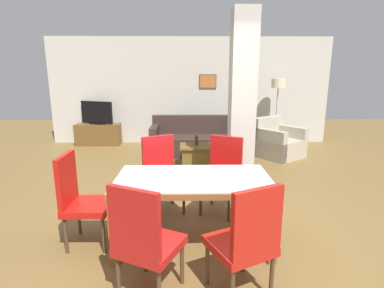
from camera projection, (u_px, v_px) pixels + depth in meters
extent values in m
plane|color=brown|center=(193.00, 242.00, 3.27)|extent=(18.00, 18.00, 0.00)
cube|color=beige|center=(190.00, 91.00, 7.75)|extent=(7.20, 0.06, 2.70)
cube|color=brown|center=(208.00, 81.00, 7.66)|extent=(0.44, 0.02, 0.36)
cube|color=#B26633|center=(208.00, 81.00, 7.65)|extent=(0.40, 0.01, 0.32)
cube|color=beige|center=(242.00, 104.00, 4.50)|extent=(0.37, 0.39, 2.70)
cube|color=brown|center=(194.00, 196.00, 2.71)|extent=(1.61, 0.06, 0.06)
cube|color=brown|center=(193.00, 169.00, 3.50)|extent=(1.61, 0.06, 0.06)
cube|color=brown|center=(118.00, 181.00, 3.09)|extent=(0.06, 0.75, 0.06)
cube|color=brown|center=(268.00, 181.00, 3.12)|extent=(0.06, 0.75, 0.06)
cube|color=silver|center=(193.00, 178.00, 3.10)|extent=(1.59, 0.85, 0.01)
cube|color=brown|center=(114.00, 232.00, 2.81)|extent=(0.08, 0.08, 0.67)
cube|color=brown|center=(274.00, 231.00, 2.83)|extent=(0.08, 0.08, 0.67)
cube|color=brown|center=(129.00, 199.00, 3.55)|extent=(0.08, 0.08, 0.67)
cube|color=brown|center=(256.00, 198.00, 3.57)|extent=(0.08, 0.08, 0.67)
cube|color=red|center=(150.00, 245.00, 2.44)|extent=(0.61, 0.61, 0.07)
cube|color=red|center=(134.00, 223.00, 2.19)|extent=(0.42, 0.24, 0.53)
cylinder|color=#4A3623|center=(145.00, 252.00, 2.73)|extent=(0.04, 0.04, 0.39)
cylinder|color=#4A3623|center=(182.00, 263.00, 2.58)|extent=(0.04, 0.04, 0.39)
cylinder|color=#4A3623|center=(118.00, 277.00, 2.40)|extent=(0.04, 0.04, 0.39)
cube|color=red|center=(89.00, 206.00, 3.15)|extent=(0.46, 0.46, 0.07)
cube|color=red|center=(67.00, 179.00, 3.08)|extent=(0.05, 0.44, 0.53)
cylinder|color=#4A3623|center=(113.00, 218.00, 3.39)|extent=(0.04, 0.04, 0.39)
cylinder|color=#4A3623|center=(104.00, 235.00, 3.02)|extent=(0.04, 0.04, 0.39)
cylinder|color=#4A3623|center=(79.00, 218.00, 3.39)|extent=(0.04, 0.04, 0.39)
cylinder|color=#4A3623|center=(66.00, 236.00, 3.02)|extent=(0.04, 0.04, 0.39)
cube|color=red|center=(220.00, 182.00, 3.87)|extent=(0.62, 0.62, 0.07)
cube|color=red|center=(226.00, 156.00, 3.98)|extent=(0.41, 0.24, 0.53)
cylinder|color=#4A3623|center=(229.00, 207.00, 3.67)|extent=(0.04, 0.04, 0.39)
cylinder|color=#4A3623|center=(201.00, 201.00, 3.84)|extent=(0.04, 0.04, 0.39)
cylinder|color=#4A3623|center=(238.00, 196.00, 4.01)|extent=(0.04, 0.04, 0.39)
cylinder|color=#4A3623|center=(212.00, 191.00, 4.17)|extent=(0.04, 0.04, 0.39)
cube|color=red|center=(164.00, 181.00, 3.89)|extent=(0.61, 0.61, 0.07)
cube|color=red|center=(158.00, 155.00, 4.00)|extent=(0.41, 0.24, 0.53)
cylinder|color=#4A3623|center=(184.00, 200.00, 3.86)|extent=(0.04, 0.04, 0.39)
cylinder|color=#4A3623|center=(156.00, 206.00, 3.69)|extent=(0.04, 0.04, 0.39)
cylinder|color=#4A3623|center=(172.00, 190.00, 4.19)|extent=(0.04, 0.04, 0.39)
cylinder|color=#4A3623|center=(146.00, 195.00, 4.02)|extent=(0.04, 0.04, 0.39)
cube|color=red|center=(239.00, 245.00, 2.44)|extent=(0.61, 0.61, 0.07)
cube|color=red|center=(257.00, 222.00, 2.19)|extent=(0.42, 0.23, 0.53)
cylinder|color=#4A3623|center=(207.00, 264.00, 2.57)|extent=(0.04, 0.04, 0.39)
cylinder|color=#4A3623|center=(244.00, 252.00, 2.74)|extent=(0.04, 0.04, 0.39)
cylinder|color=#4A3623|center=(272.00, 277.00, 2.41)|extent=(0.04, 0.04, 0.39)
cube|color=#372823|center=(196.00, 145.00, 6.81)|extent=(2.01, 0.88, 0.42)
cube|color=#372823|center=(195.00, 124.00, 7.06)|extent=(2.01, 0.18, 0.43)
cube|color=#372823|center=(236.00, 140.00, 6.80)|extent=(0.16, 0.88, 0.65)
cube|color=#372823|center=(155.00, 140.00, 6.77)|extent=(0.16, 0.88, 0.65)
cube|color=#B5AC97|center=(279.00, 148.00, 6.58)|extent=(1.20, 1.19, 0.40)
cube|color=#B5AC97|center=(268.00, 127.00, 6.75)|extent=(0.81, 0.65, 0.45)
cube|color=#B5AC97|center=(289.00, 140.00, 6.76)|extent=(0.61, 0.78, 0.65)
cube|color=#B5AC97|center=(268.00, 145.00, 6.35)|extent=(0.61, 0.78, 0.65)
cube|color=brown|center=(199.00, 146.00, 5.81)|extent=(0.73, 0.52, 0.04)
cube|color=brown|center=(199.00, 157.00, 5.86)|extent=(0.65, 0.44, 0.39)
cylinder|color=#4C2D14|center=(196.00, 141.00, 5.84)|extent=(0.06, 0.06, 0.17)
cylinder|color=#4C2D14|center=(196.00, 135.00, 5.81)|extent=(0.03, 0.03, 0.06)
cylinder|color=#B7B7BC|center=(196.00, 133.00, 5.81)|extent=(0.03, 0.03, 0.01)
cube|color=brown|center=(98.00, 134.00, 7.69)|extent=(1.11, 0.40, 0.54)
cube|color=black|center=(98.00, 123.00, 7.63)|extent=(0.41, 0.32, 0.03)
cube|color=black|center=(97.00, 112.00, 7.56)|extent=(0.86, 0.39, 0.55)
cylinder|color=#B7B7BC|center=(274.00, 145.00, 7.62)|extent=(0.30, 0.30, 0.02)
cylinder|color=#B7B7BC|center=(276.00, 117.00, 7.45)|extent=(0.04, 0.04, 1.44)
cylinder|color=beige|center=(278.00, 83.00, 7.26)|extent=(0.34, 0.34, 0.22)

